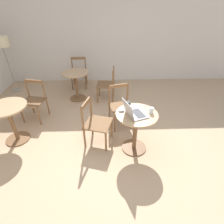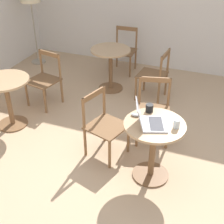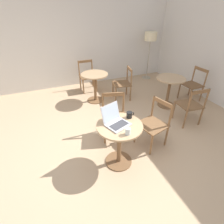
# 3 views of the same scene
# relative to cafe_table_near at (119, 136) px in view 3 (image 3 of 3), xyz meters

# --- Properties ---
(ground_plane) EXTENTS (16.00, 16.00, 0.00)m
(ground_plane) POSITION_rel_cafe_table_near_xyz_m (-0.04, 0.30, -0.54)
(ground_plane) COLOR tan
(wall_back) EXTENTS (9.40, 0.06, 2.70)m
(wall_back) POSITION_rel_cafe_table_near_xyz_m (-0.04, 3.53, 0.81)
(wall_back) COLOR silver
(wall_back) RESTS_ON ground_plane
(cafe_table_near) EXTENTS (0.68, 0.68, 0.75)m
(cafe_table_near) POSITION_rel_cafe_table_near_xyz_m (0.00, 0.00, 0.00)
(cafe_table_near) COLOR brown
(cafe_table_near) RESTS_ON ground_plane
(cafe_table_mid) EXTENTS (0.68, 0.68, 0.75)m
(cafe_table_mid) POSITION_rel_cafe_table_near_xyz_m (1.90, 1.26, 0.00)
(cafe_table_mid) COLOR brown
(cafe_table_mid) RESTS_ON ground_plane
(cafe_table_far) EXTENTS (0.68, 0.68, 0.75)m
(cafe_table_far) POSITION_rel_cafe_table_near_xyz_m (0.31, 2.21, 0.00)
(cafe_table_far) COLOR brown
(cafe_table_far) RESTS_ON ground_plane
(chair_near_right) EXTENTS (0.54, 0.54, 0.85)m
(chair_near_right) POSITION_rel_cafe_table_near_xyz_m (0.76, 0.19, -0.11)
(chair_near_right) COLOR brown
(chair_near_right) RESTS_ON ground_plane
(chair_near_back) EXTENTS (0.55, 0.55, 0.85)m
(chair_near_back) POSITION_rel_cafe_table_near_xyz_m (0.20, 0.68, -0.11)
(chair_near_back) COLOR brown
(chair_near_back) RESTS_ON ground_plane
(chair_mid_front) EXTENTS (0.48, 0.48, 0.85)m
(chair_mid_front) POSITION_rel_cafe_table_near_xyz_m (1.84, 0.45, -0.11)
(chair_mid_front) COLOR brown
(chair_mid_front) RESTS_ON ground_plane
(chair_mid_right) EXTENTS (0.46, 0.46, 0.85)m
(chair_mid_right) POSITION_rel_cafe_table_near_xyz_m (2.71, 1.29, -0.11)
(chair_mid_right) COLOR brown
(chair_mid_right) RESTS_ON ground_plane
(chair_far_back) EXTENTS (0.45, 0.45, 0.85)m
(chair_far_back) POSITION_rel_cafe_table_near_xyz_m (0.32, 2.97, -0.11)
(chair_far_back) COLOR brown
(chair_far_back) RESTS_ON ground_plane
(chair_far_right) EXTENTS (0.53, 0.53, 0.85)m
(chair_far_right) POSITION_rel_cafe_table_near_xyz_m (1.05, 2.05, -0.11)
(chair_far_right) COLOR brown
(chair_far_right) RESTS_ON ground_plane
(floor_lamp) EXTENTS (0.38, 0.38, 1.49)m
(floor_lamp) POSITION_rel_cafe_table_near_xyz_m (2.48, 3.14, 0.75)
(floor_lamp) COLOR #9E937F
(floor_lamp) RESTS_ON ground_plane
(laptop) EXTENTS (0.41, 0.42, 0.27)m
(laptop) POSITION_rel_cafe_table_near_xyz_m (-0.04, 0.05, 0.26)
(laptop) COLOR #B7B7BC
(laptop) RESTS_ON cafe_table_near
(mouse) EXTENTS (0.06, 0.10, 0.03)m
(mouse) POSITION_rel_cafe_table_near_xyz_m (0.07, 0.24, 0.22)
(mouse) COLOR #B7B7BC
(mouse) RESTS_ON cafe_table_near
(mug) EXTENTS (0.13, 0.09, 0.10)m
(mug) POSITION_rel_cafe_table_near_xyz_m (0.22, 0.12, 0.25)
(mug) COLOR black
(mug) RESTS_ON cafe_table_near
(drinking_glass) EXTENTS (0.07, 0.07, 0.10)m
(drinking_glass) POSITION_rel_cafe_table_near_xyz_m (0.01, -0.23, 0.26)
(drinking_glass) COLOR silver
(drinking_glass) RESTS_ON cafe_table_near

